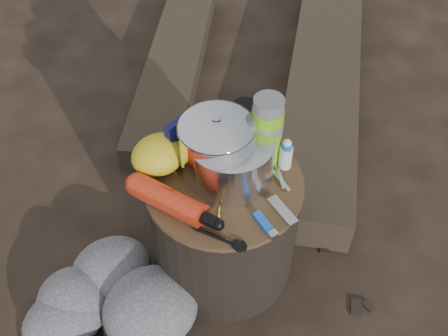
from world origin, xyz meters
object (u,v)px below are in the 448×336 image
camping_pot (217,146)px  stump (224,225)px  log_main (324,75)px  fuel_bottle (169,200)px  thermos (267,131)px  travel_mug (245,122)px

camping_pot → stump: bearing=-97.1°
log_main → fuel_bottle: fuel_bottle is taller
log_main → thermos: thermos is taller
stump → log_main: size_ratio=0.26×
log_main → thermos: size_ratio=7.95×
thermos → stump: bearing=-175.6°
log_main → travel_mug: travel_mug is taller
stump → camping_pot: (0.01, 0.05, 0.32)m
stump → travel_mug: size_ratio=3.69×
thermos → travel_mug: size_ratio=1.82×
stump → thermos: 0.36m
thermos → travel_mug: thermos is taller
log_main → camping_pot: bearing=-107.1°
fuel_bottle → thermos: size_ratio=1.26×
stump → log_main: bearing=30.9°
log_main → travel_mug: (-0.74, -0.42, 0.41)m
stump → thermos: thermos is taller
camping_pot → thermos: 0.15m
log_main → stump: bearing=-105.0°
camping_pot → thermos: size_ratio=0.94×
camping_pot → fuel_bottle: (-0.18, -0.04, -0.07)m
fuel_bottle → travel_mug: travel_mug is taller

